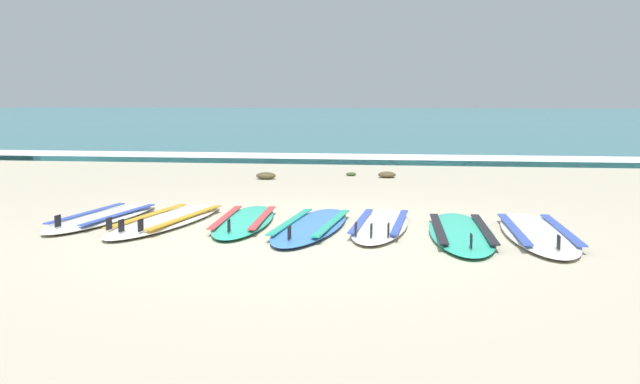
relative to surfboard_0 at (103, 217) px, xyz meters
The scene contains 13 objects.
ground_plane 2.16m from the surfboard_0, 14.68° to the right, with size 80.00×80.00×0.00m, color #B7AD93.
sea 36.82m from the surfboard_0, 86.75° to the left, with size 80.00×60.00×0.10m, color teal.
wave_foam_strip 7.69m from the surfboard_0, 74.25° to the left, with size 80.00×1.28×0.11m, color white.
surfboard_0 is the anchor object (origin of this frame).
surfboard_1 0.71m from the surfboard_0, ahead, with size 0.86×2.36×0.18m.
surfboard_2 1.48m from the surfboard_0, ahead, with size 0.66×2.10×0.18m.
surfboard_3 2.20m from the surfboard_0, ahead, with size 0.69×2.26×0.18m.
surfboard_4 2.84m from the surfboard_0, ahead, with size 0.58×2.08×0.18m.
surfboard_5 3.61m from the surfboard_0, ahead, with size 0.68×2.31×0.18m.
surfboard_6 4.29m from the surfboard_0, ahead, with size 0.69×2.39×0.18m.
seaweed_clump_near_shoreline 5.30m from the surfboard_0, 60.09° to the left, with size 0.28×0.22×0.10m, color #4C4228.
seaweed_clump_mid_sand 5.22m from the surfboard_0, 66.77° to the left, with size 0.17×0.13×0.06m, color #384723.
seaweed_clump_by_the_boards 4.20m from the surfboard_0, 78.83° to the left, with size 0.31×0.24×0.11m, color #4C4228.
Camera 1 is at (1.22, -6.85, 1.27)m, focal length 43.28 mm.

